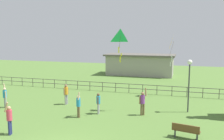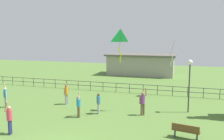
% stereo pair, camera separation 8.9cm
% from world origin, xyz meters
% --- Properties ---
extents(lamppost, '(0.36, 0.36, 3.97)m').
position_xyz_m(lamppost, '(6.03, 9.04, 2.93)').
color(lamppost, '#38383D').
rests_on(lamppost, ground_plane).
extents(park_bench, '(1.55, 0.70, 0.85)m').
position_xyz_m(park_bench, '(5.87, 3.94, 0.46)').
color(park_bench, brown).
rests_on(park_bench, ground_plane).
extents(person_0, '(0.29, 0.46, 1.55)m').
position_xyz_m(person_0, '(-0.28, 6.71, 0.89)').
color(person_0, '#99999E').
rests_on(person_0, ground_plane).
extents(person_1, '(0.54, 0.34, 2.01)m').
position_xyz_m(person_1, '(2.88, 7.33, 1.01)').
color(person_1, brown).
rests_on(person_1, ground_plane).
extents(person_2, '(0.31, 0.54, 1.99)m').
position_xyz_m(person_2, '(-3.88, 1.61, 1.00)').
color(person_2, navy).
rests_on(person_2, ground_plane).
extents(person_3, '(0.38, 0.43, 1.85)m').
position_xyz_m(person_3, '(-1.36, 5.57, 0.93)').
color(person_3, brown).
rests_on(person_3, ground_plane).
extents(person_4, '(0.43, 0.40, 1.91)m').
position_xyz_m(person_4, '(-8.00, 6.09, 0.96)').
color(person_4, '#99999E').
rests_on(person_4, ground_plane).
extents(person_5, '(0.32, 0.49, 1.71)m').
position_xyz_m(person_5, '(-3.73, 8.31, 0.98)').
color(person_5, '#99999E').
rests_on(person_5, ground_plane).
extents(kite_1, '(0.92, 0.72, 2.32)m').
position_xyz_m(kite_1, '(1.39, 6.61, 5.63)').
color(kite_1, '#1EB759').
extents(kite_3, '(0.64, 0.73, 3.11)m').
position_xyz_m(kite_3, '(4.63, 13.83, 5.13)').
color(kite_3, yellow).
extents(waterfront_railing, '(36.03, 0.06, 0.95)m').
position_xyz_m(waterfront_railing, '(-0.34, 14.00, 0.62)').
color(waterfront_railing, '#4C4742').
rests_on(waterfront_railing, ground_plane).
extents(pavilion_building, '(10.13, 4.52, 3.10)m').
position_xyz_m(pavilion_building, '(-0.69, 26.00, 1.57)').
color(pavilion_building, gray).
rests_on(pavilion_building, ground_plane).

